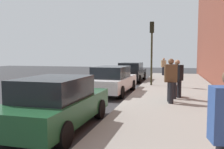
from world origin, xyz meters
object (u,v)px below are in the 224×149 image
at_px(parked_car_white, 112,80).
at_px(pedestrian_black_coat, 177,78).
at_px(traffic_light_pole, 152,42).
at_px(rolling_suitcase, 177,91).
at_px(pedestrian_brown_coat, 171,79).
at_px(parked_car_black, 131,72).
at_px(pedestrian_tan_coat, 164,66).
at_px(parked_car_green, 57,103).

xyz_separation_m(parked_car_white, pedestrian_black_coat, (-1.40, -3.40, 0.33)).
bearing_deg(traffic_light_pole, rolling_suitcase, -158.66).
bearing_deg(traffic_light_pole, pedestrian_brown_coat, -167.15).
bearing_deg(parked_car_white, pedestrian_brown_coat, -128.22).
relative_size(pedestrian_black_coat, pedestrian_brown_coat, 0.96).
relative_size(parked_car_black, pedestrian_brown_coat, 2.49).
distance_m(pedestrian_tan_coat, pedestrian_black_coat, 12.44).
distance_m(parked_car_white, traffic_light_pole, 4.24).
bearing_deg(rolling_suitcase, pedestrian_brown_coat, 168.23).
height_order(parked_car_black, traffic_light_pole, traffic_light_pole).
distance_m(pedestrian_black_coat, traffic_light_pole, 5.13).
distance_m(parked_car_black, traffic_light_pole, 4.35).
distance_m(parked_car_green, parked_car_black, 12.83).
distance_m(parked_car_green, parked_car_white, 6.43).
relative_size(parked_car_green, pedestrian_tan_coat, 2.57).
height_order(pedestrian_tan_coat, rolling_suitcase, pedestrian_tan_coat).
xyz_separation_m(parked_car_white, rolling_suitcase, (-0.94, -3.44, -0.33)).
bearing_deg(rolling_suitcase, traffic_light_pole, 21.34).
bearing_deg(parked_car_white, pedestrian_black_coat, -112.38).
distance_m(parked_car_green, rolling_suitcase, 6.49).
bearing_deg(pedestrian_brown_coat, pedestrian_tan_coat, 3.37).
bearing_deg(pedestrian_brown_coat, rolling_suitcase, -11.77).
relative_size(pedestrian_brown_coat, rolling_suitcase, 2.03).
height_order(pedestrian_brown_coat, traffic_light_pole, traffic_light_pole).
bearing_deg(parked_car_white, rolling_suitcase, -105.35).
relative_size(pedestrian_brown_coat, traffic_light_pole, 0.45).
bearing_deg(pedestrian_black_coat, pedestrian_brown_coat, 165.52).
bearing_deg(parked_car_black, traffic_light_pole, -150.09).
bearing_deg(pedestrian_black_coat, parked_car_green, 145.93).
bearing_deg(parked_car_black, rolling_suitcase, -154.70).
bearing_deg(pedestrian_black_coat, rolling_suitcase, -5.26).
height_order(parked_car_black, rolling_suitcase, parked_car_black).
height_order(pedestrian_tan_coat, traffic_light_pole, traffic_light_pole).
bearing_deg(pedestrian_brown_coat, parked_car_green, 141.77).
bearing_deg(pedestrian_brown_coat, parked_car_black, 19.60).
height_order(parked_car_green, traffic_light_pole, traffic_light_pole).
xyz_separation_m(parked_car_black, pedestrian_tan_coat, (4.61, -2.36, 0.28)).
height_order(parked_car_green, pedestrian_black_coat, pedestrian_black_coat).
distance_m(parked_car_black, pedestrian_brown_coat, 9.40).
height_order(pedestrian_tan_coat, pedestrian_brown_coat, pedestrian_brown_coat).
distance_m(parked_car_black, pedestrian_tan_coat, 5.18).
distance_m(traffic_light_pole, rolling_suitcase, 5.04).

